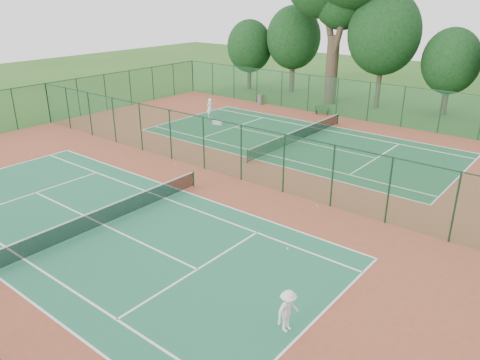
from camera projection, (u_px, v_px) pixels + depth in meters
name	position (u px, v px, depth m)	size (l,w,h in m)	color
ground	(222.00, 174.00, 29.69)	(120.00, 120.00, 0.00)	#2B5A1C
red_pad	(222.00, 174.00, 29.68)	(40.00, 36.00, 0.01)	brown
court_near	(104.00, 225.00, 23.17)	(23.77, 10.97, 0.01)	#206647
court_far	(298.00, 141.00, 36.19)	(23.77, 10.97, 0.01)	#1B5733
fence_north	(353.00, 99.00, 42.04)	(40.00, 0.09, 3.50)	#1A4F30
fence_west	(48.00, 103.00, 40.64)	(0.09, 36.00, 3.50)	#17472C
fence_divider	(222.00, 148.00, 29.03)	(40.00, 0.09, 3.50)	#184926
tennis_net_near	(103.00, 215.00, 22.98)	(0.10, 12.90, 0.97)	#163E1F
tennis_net_far	(298.00, 134.00, 35.99)	(0.10, 12.90, 0.97)	#13351F
player_near	(288.00, 311.00, 15.69)	(1.01, 0.58, 1.57)	silver
player_far	(210.00, 108.00, 42.42)	(0.66, 0.43, 1.80)	white
trash_bin	(260.00, 99.00, 47.85)	(0.56, 0.56, 1.01)	slate
bench	(321.00, 110.00, 43.85)	(1.36, 0.63, 0.81)	#13381A
kit_bag	(218.00, 123.00, 40.63)	(0.87, 0.33, 0.33)	silver
stray_ball_a	(313.00, 208.00, 24.94)	(0.07, 0.07, 0.07)	gold
stray_ball_b	(317.00, 206.00, 25.14)	(0.07, 0.07, 0.07)	yellow
stray_ball_c	(175.00, 164.00, 31.21)	(0.07, 0.07, 0.07)	gold
evergreen_row	(384.00, 107.00, 46.93)	(39.00, 5.00, 12.00)	black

